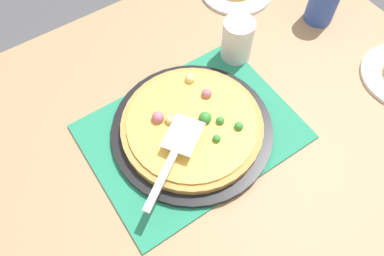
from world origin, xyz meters
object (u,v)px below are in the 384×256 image
at_px(pizza, 192,125).
at_px(cup_near, 237,40).
at_px(cup_far, 323,2).
at_px(pizza_server, 174,153).
at_px(pizza_pan, 192,129).

bearing_deg(pizza, cup_near, -150.06).
relative_size(cup_far, pizza_server, 0.56).
bearing_deg(pizza_pan, pizza_server, 33.70).
relative_size(pizza_pan, pizza_server, 1.77).
bearing_deg(cup_near, pizza_pan, 29.97).
distance_m(pizza_pan, cup_near, 0.27).
distance_m(pizza_pan, pizza, 0.02).
bearing_deg(cup_near, pizza_server, 30.97).
height_order(pizza, cup_near, cup_near).
xyz_separation_m(cup_far, pizza_server, (0.60, 0.17, 0.01)).
distance_m(pizza, cup_far, 0.53).
height_order(pizza_pan, cup_far, cup_far).
height_order(pizza_pan, cup_near, cup_near).
distance_m(pizza_pan, cup_far, 0.53).
xyz_separation_m(pizza_pan, pizza, (-0.00, -0.00, 0.02)).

